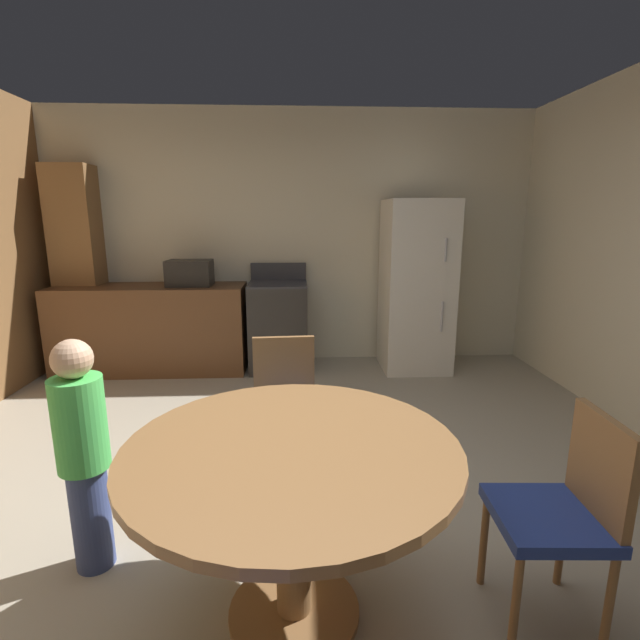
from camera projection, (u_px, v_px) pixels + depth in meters
name	position (u px, v px, depth m)	size (l,w,h in m)	color
ground_plane	(292.00, 537.00, 2.36)	(14.00, 14.00, 0.00)	#A89E89
wall_back	(292.00, 239.00, 5.09)	(5.48, 0.12, 2.70)	beige
kitchen_counter	(152.00, 329.00, 4.83)	(1.93, 0.60, 0.90)	brown
pantry_column	(80.00, 270.00, 4.83)	(0.44, 0.36, 2.10)	olive
oven_range	(279.00, 325.00, 4.89)	(0.60, 0.60, 1.10)	#2D2B28
refrigerator	(416.00, 286.00, 4.82)	(0.68, 0.68, 1.76)	silver
microwave	(190.00, 273.00, 4.72)	(0.44, 0.32, 0.26)	black
dining_table	(292.00, 481.00, 1.77)	(1.27, 1.27, 0.76)	olive
chair_north	(285.00, 400.00, 2.82)	(0.42, 0.42, 0.87)	olive
chair_east	(566.00, 506.00, 1.79)	(0.42, 0.42, 0.87)	olive
person_child	(83.00, 451.00, 2.05)	(0.28, 0.28, 1.09)	#3D4C84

